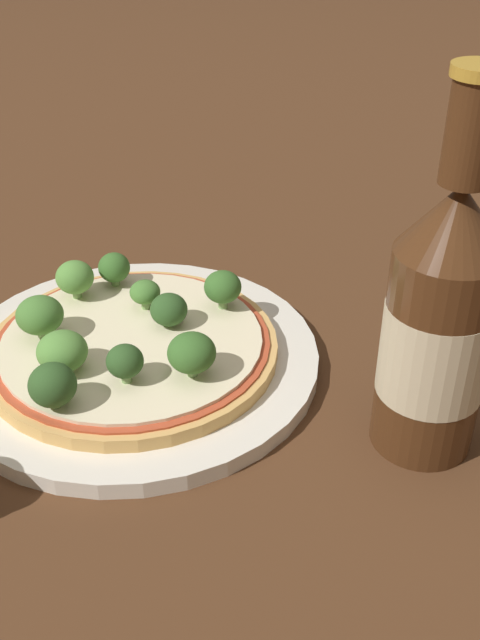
% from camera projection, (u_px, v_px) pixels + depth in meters
% --- Properties ---
extents(ground_plane, '(3.00, 3.00, 0.00)m').
position_uv_depth(ground_plane, '(124.00, 358.00, 0.56)').
color(ground_plane, '#4C2D19').
extents(plate, '(0.27, 0.27, 0.01)m').
position_uv_depth(plate, '(136.00, 358.00, 0.55)').
color(plate, silver).
rests_on(plate, ground_plane).
extents(pizza, '(0.21, 0.21, 0.01)m').
position_uv_depth(pizza, '(133.00, 346.00, 0.54)').
color(pizza, tan).
rests_on(pizza, plate).
extents(broccoli_floret_0, '(0.03, 0.03, 0.03)m').
position_uv_depth(broccoli_floret_0, '(53.00, 385.00, 0.46)').
color(broccoli_floret_0, '#7A9E5B').
rests_on(broccoli_floret_0, pizza).
extents(broccoli_floret_1, '(0.02, 0.02, 0.03)m').
position_uv_depth(broccoli_floret_1, '(125.00, 362.00, 0.48)').
color(broccoli_floret_1, '#7A9E5B').
rests_on(broccoli_floret_1, pizza).
extents(broccoli_floret_2, '(0.03, 0.03, 0.03)m').
position_uv_depth(broccoli_floret_2, '(192.00, 353.00, 0.49)').
color(broccoli_floret_2, '#7A9E5B').
rests_on(broccoli_floret_2, pizza).
extents(broccoli_floret_3, '(0.03, 0.03, 0.03)m').
position_uv_depth(broccoli_floret_3, '(223.00, 287.00, 0.56)').
color(broccoli_floret_3, '#7A9E5B').
rests_on(broccoli_floret_3, pizza).
extents(broccoli_floret_4, '(0.03, 0.03, 0.03)m').
position_uv_depth(broccoli_floret_4, '(62.00, 351.00, 0.49)').
color(broccoli_floret_4, '#7A9E5B').
rests_on(broccoli_floret_4, pizza).
extents(broccoli_floret_5, '(0.03, 0.03, 0.03)m').
position_uv_depth(broccoli_floret_5, '(114.00, 268.00, 0.59)').
color(broccoli_floret_5, '#7A9E5B').
rests_on(broccoli_floret_5, pizza).
extents(broccoli_floret_6, '(0.03, 0.03, 0.03)m').
position_uv_depth(broccoli_floret_6, '(75.00, 278.00, 0.57)').
color(broccoli_floret_6, '#7A9E5B').
rests_on(broccoli_floret_6, pizza).
extents(broccoli_floret_7, '(0.03, 0.03, 0.03)m').
position_uv_depth(broccoli_floret_7, '(40.00, 315.00, 0.52)').
color(broccoli_floret_7, '#7A9E5B').
rests_on(broccoli_floret_7, pizza).
extents(broccoli_floret_8, '(0.03, 0.03, 0.02)m').
position_uv_depth(broccoli_floret_8, '(169.00, 310.00, 0.54)').
color(broccoli_floret_8, '#7A9E5B').
rests_on(broccoli_floret_8, pizza).
extents(broccoli_floret_9, '(0.02, 0.02, 0.02)m').
position_uv_depth(broccoli_floret_9, '(145.00, 292.00, 0.56)').
color(broccoli_floret_9, '#7A9E5B').
rests_on(broccoli_floret_9, pizza).
extents(beer_bottle, '(0.06, 0.06, 0.24)m').
position_uv_depth(beer_bottle, '(439.00, 323.00, 0.44)').
color(beer_bottle, '#472814').
rests_on(beer_bottle, ground_plane).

